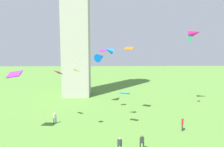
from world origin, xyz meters
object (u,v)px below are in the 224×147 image
kite_flying_7 (194,33)px  person_4 (120,144)px  person_2 (142,142)px  kite_flying_10 (129,49)px  person_1 (182,124)px  kite_flying_2 (191,38)px  person_0 (55,117)px  kite_flying_3 (109,50)px  kite_flying_0 (103,50)px  kite_flying_1 (124,93)px  kite_flying_4 (75,70)px  kite_flying_6 (14,74)px  kite_flying_8 (101,57)px  kite_flying_5 (58,72)px

kite_flying_7 → person_4: bearing=161.8°
person_4 → person_2: bearing=47.5°
kite_flying_10 → person_1: bearing=160.6°
kite_flying_2 → kite_flying_7: bearing=-83.3°
person_0 → kite_flying_3: kite_flying_3 is taller
person_1 → kite_flying_10: 13.25m
person_4 → kite_flying_7: 26.55m
kite_flying_0 → kite_flying_1: kite_flying_0 is taller
kite_flying_2 → kite_flying_10: (-10.49, -2.34, -1.82)m
kite_flying_3 → kite_flying_4: 5.73m
person_2 → kite_flying_3: bearing=104.3°
person_0 → kite_flying_0: (6.59, 4.94, 9.22)m
person_0 → person_2: size_ratio=1.00×
kite_flying_0 → kite_flying_6: bearing=-153.3°
person_2 → person_0: bearing=136.2°
person_0 → kite_flying_1: size_ratio=1.04×
person_2 → kite_flying_4: (-7.35, 4.81, 6.90)m
person_4 → kite_flying_6: bearing=-165.0°
kite_flying_0 → kite_flying_3: 4.83m
kite_flying_7 → kite_flying_2: bearing=169.9°
kite_flying_2 → kite_flying_6: 27.13m
person_1 → kite_flying_4: (-13.34, 0.00, 6.84)m
person_2 → kite_flying_8: kite_flying_8 is taller
kite_flying_1 → kite_flying_2: (11.60, 7.16, 7.79)m
kite_flying_5 → person_4: bearing=173.4°
kite_flying_2 → kite_flying_4: 20.54m
person_2 → person_4: bearing=-176.4°
kite_flying_0 → kite_flying_1: bearing=-76.1°
person_1 → kite_flying_0: size_ratio=1.49×
person_0 → kite_flying_7: bearing=151.6°
kite_flying_0 → kite_flying_7: size_ratio=0.40×
person_4 → kite_flying_8: bearing=133.2°
kite_flying_5 → kite_flying_8: bearing=-80.3°
person_4 → kite_flying_6: (-12.04, 4.64, 6.51)m
kite_flying_1 → kite_flying_8: size_ratio=0.53×
kite_flying_6 → kite_flying_8: kite_flying_8 is taller
person_1 → person_2: bearing=148.5°
person_2 → kite_flying_6: kite_flying_6 is taller
person_1 → kite_flying_2: bearing=-5.5°
kite_flying_0 → kite_flying_6: size_ratio=0.65×
kite_flying_7 → kite_flying_1: bearing=149.0°
person_0 → person_4: size_ratio=1.01×
kite_flying_3 → kite_flying_6: 12.08m
person_1 → person_2: size_ratio=1.07×
person_0 → kite_flying_10: bearing=149.0°
kite_flying_1 → kite_flying_8: kite_flying_8 is taller
kite_flying_6 → kite_flying_5: bearing=-118.5°
kite_flying_7 → kite_flying_10: bearing=136.1°
person_1 → kite_flying_2: 15.29m
person_1 → person_2: 7.69m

